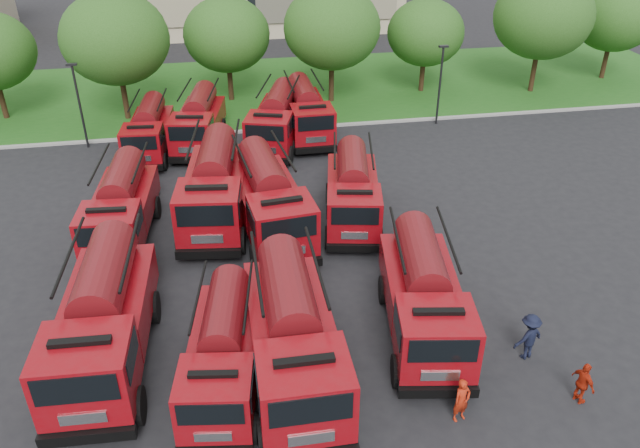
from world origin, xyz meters
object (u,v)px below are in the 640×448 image
at_px(fire_truck_10, 276,120).
at_px(firefighter_2, 578,401).
at_px(firefighter_5, 356,207).
at_px(fire_truck_6, 270,200).
at_px(fire_truck_8, 149,130).
at_px(fire_truck_7, 353,191).
at_px(firefighter_1, 327,391).
at_px(firefighter_0, 459,418).
at_px(fire_truck_3, 424,296).
at_px(fire_truck_9, 198,121).
at_px(fire_truck_11, 306,112).
at_px(fire_truck_2, 293,336).
at_px(firefighter_3, 524,356).
at_px(fire_truck_1, 224,351).
at_px(fire_truck_0, 103,319).
at_px(fire_truck_4, 121,207).
at_px(fire_truck_5, 215,187).
at_px(firefighter_4, 141,253).

relative_size(fire_truck_10, firefighter_2, 4.87).
bearing_deg(firefighter_5, fire_truck_6, 13.93).
height_order(fire_truck_8, fire_truck_10, fire_truck_10).
bearing_deg(fire_truck_6, firefighter_2, -60.94).
height_order(fire_truck_7, fire_truck_10, fire_truck_10).
xyz_separation_m(fire_truck_6, firefighter_1, (0.71, -10.28, -1.76)).
distance_m(firefighter_0, firefighter_1, 4.29).
height_order(fire_truck_7, firefighter_2, fire_truck_7).
height_order(fire_truck_3, fire_truck_9, fire_truck_3).
bearing_deg(fire_truck_9, fire_truck_8, -155.58).
distance_m(fire_truck_8, fire_truck_11, 9.45).
bearing_deg(firefighter_1, fire_truck_7, 73.97).
bearing_deg(fire_truck_2, fire_truck_6, 89.00).
xyz_separation_m(fire_truck_3, firefighter_3, (3.22, -1.92, -1.67)).
xyz_separation_m(fire_truck_3, firefighter_2, (3.97, -4.17, -1.67)).
distance_m(fire_truck_2, fire_truck_10, 19.60).
distance_m(fire_truck_6, fire_truck_8, 11.83).
bearing_deg(fire_truck_10, fire_truck_1, -84.72).
relative_size(firefighter_0, firefighter_2, 1.01).
xyz_separation_m(fire_truck_6, firefighter_3, (7.87, -9.88, -1.76)).
height_order(fire_truck_0, fire_truck_9, fire_truck_0).
height_order(fire_truck_9, fire_truck_11, fire_truck_11).
bearing_deg(fire_truck_3, fire_truck_4, 151.81).
height_order(fire_truck_5, firefighter_5, fire_truck_5).
bearing_deg(firefighter_4, fire_truck_0, 140.70).
bearing_deg(fire_truck_4, fire_truck_3, -32.89).
bearing_deg(firefighter_2, fire_truck_11, -1.20).
relative_size(fire_truck_5, firefighter_5, 4.50).
distance_m(fire_truck_4, firefighter_5, 11.21).
height_order(fire_truck_0, firefighter_2, fire_truck_0).
xyz_separation_m(fire_truck_3, firefighter_4, (-10.51, 7.29, -1.67)).
relative_size(fire_truck_3, fire_truck_6, 0.96).
height_order(fire_truck_1, fire_truck_7, fire_truck_7).
height_order(fire_truck_9, firefighter_4, fire_truck_9).
xyz_separation_m(fire_truck_0, fire_truck_4, (-0.21, 8.24, -0.19)).
xyz_separation_m(fire_truck_2, fire_truck_3, (4.90, 1.45, -0.12)).
distance_m(fire_truck_10, firefighter_4, 13.15).
bearing_deg(fire_truck_10, firefighter_4, -107.43).
relative_size(fire_truck_7, fire_truck_8, 1.10).
bearing_deg(fire_truck_3, firefighter_4, 154.73).
bearing_deg(firefighter_0, firefighter_2, -17.15).
relative_size(fire_truck_3, fire_truck_11, 1.08).
height_order(fire_truck_3, fire_truck_7, fire_truck_3).
distance_m(fire_truck_3, firefighter_0, 4.50).
bearing_deg(fire_truck_1, firefighter_2, -5.33).
height_order(fire_truck_3, firefighter_5, fire_truck_3).
height_order(fire_truck_2, fire_truck_6, fire_truck_2).
height_order(fire_truck_5, firefighter_1, fire_truck_5).
xyz_separation_m(fire_truck_2, firefighter_3, (8.12, -0.47, -1.79)).
height_order(fire_truck_0, fire_truck_6, fire_truck_0).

